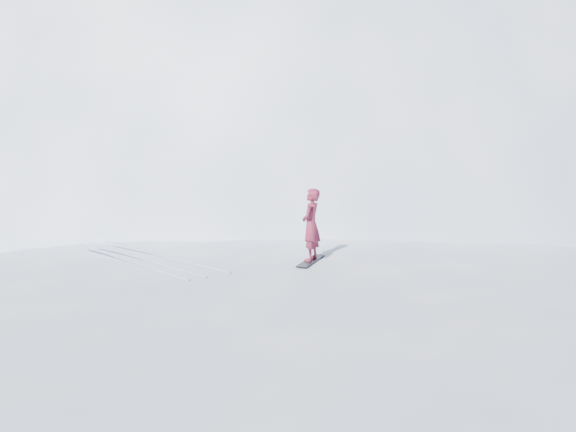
% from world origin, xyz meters
% --- Properties ---
extents(ground, '(400.00, 400.00, 0.00)m').
position_xyz_m(ground, '(0.00, 0.00, 0.00)').
color(ground, white).
rests_on(ground, ground).
extents(near_ridge, '(36.00, 28.00, 4.80)m').
position_xyz_m(near_ridge, '(1.00, 3.00, 0.00)').
color(near_ridge, white).
rests_on(near_ridge, ground).
extents(summit_peak, '(60.00, 56.00, 56.00)m').
position_xyz_m(summit_peak, '(22.00, 26.00, 0.00)').
color(summit_peak, white).
rests_on(summit_peak, ground).
extents(peak_shoulder, '(28.00, 24.00, 18.00)m').
position_xyz_m(peak_shoulder, '(10.00, 20.00, 0.00)').
color(peak_shoulder, white).
rests_on(peak_shoulder, ground).
extents(wind_bumps, '(16.00, 14.40, 1.00)m').
position_xyz_m(wind_bumps, '(-0.56, 2.12, 0.00)').
color(wind_bumps, white).
rests_on(wind_bumps, ground).
extents(snowboard, '(1.49, 1.08, 0.03)m').
position_xyz_m(snowboard, '(1.35, 1.88, 2.41)').
color(snowboard, black).
rests_on(snowboard, near_ridge).
extents(snowboarder, '(0.83, 0.75, 1.90)m').
position_xyz_m(snowboarder, '(1.35, 1.88, 3.38)').
color(snowboarder, maroon).
rests_on(snowboarder, snowboard).
extents(board_tracks, '(1.94, 5.96, 0.04)m').
position_xyz_m(board_tracks, '(-2.04, 5.04, 2.42)').
color(board_tracks, silver).
rests_on(board_tracks, ground).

